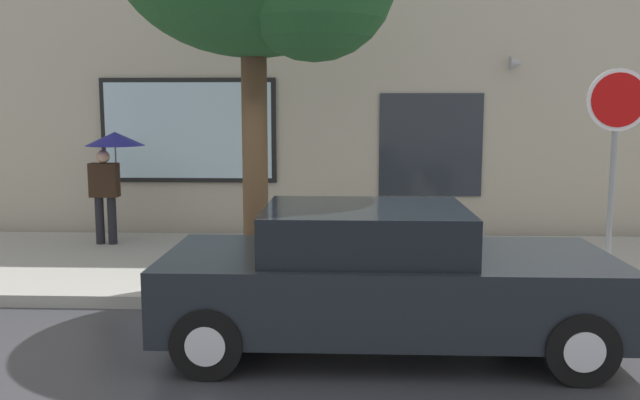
{
  "coord_description": "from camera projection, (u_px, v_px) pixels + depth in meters",
  "views": [
    {
      "loc": [
        1.07,
        -6.52,
        2.35
      ],
      "look_at": [
        0.73,
        1.8,
        1.2
      ],
      "focal_mm": 37.53,
      "sensor_mm": 36.0,
      "label": 1
    }
  ],
  "objects": [
    {
      "name": "building_facade",
      "position": [
        287.0,
        43.0,
        11.78
      ],
      "size": [
        20.0,
        0.67,
        7.0
      ],
      "color": "#B2A893",
      "rests_on": "ground"
    },
    {
      "name": "ground_plane",
      "position": [
        242.0,
        340.0,
        6.81
      ],
      "size": [
        60.0,
        60.0,
        0.0
      ],
      "primitive_type": "plane",
      "color": "#333338"
    },
    {
      "name": "parked_car",
      "position": [
        383.0,
        279.0,
        6.53
      ],
      "size": [
        4.31,
        1.88,
        1.4
      ],
      "color": "black",
      "rests_on": "ground"
    },
    {
      "name": "pedestrian_with_umbrella",
      "position": [
        112.0,
        156.0,
        10.69
      ],
      "size": [
        0.94,
        0.94,
        1.82
      ],
      "color": "black",
      "rests_on": "sidewalk"
    },
    {
      "name": "fire_hydrant",
      "position": [
        473.0,
        252.0,
        8.49
      ],
      "size": [
        0.3,
        0.44,
        0.79
      ],
      "color": "white",
      "rests_on": "sidewalk"
    },
    {
      "name": "sidewalk",
      "position": [
        274.0,
        265.0,
        9.77
      ],
      "size": [
        20.0,
        4.0,
        0.15
      ],
      "primitive_type": "cube",
      "color": "gray",
      "rests_on": "ground"
    },
    {
      "name": "stop_sign",
      "position": [
        616.0,
        133.0,
        8.17
      ],
      "size": [
        0.76,
        0.1,
        2.67
      ],
      "color": "gray",
      "rests_on": "sidewalk"
    }
  ]
}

